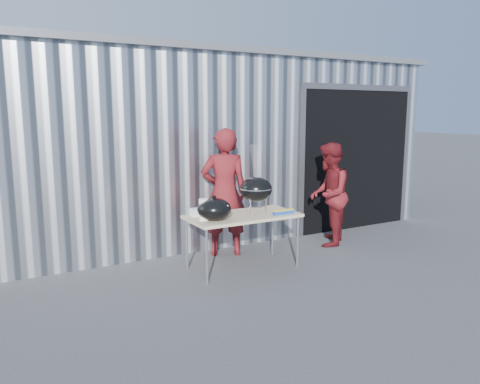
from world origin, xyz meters
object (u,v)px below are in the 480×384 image
person_bystander (329,194)px  person_cook (224,193)px  folding_table (243,218)px  kettle_grill (256,183)px

person_bystander → person_cook: bearing=-55.1°
folding_table → person_bystander: 1.81m
folding_table → person_cook: 0.73m
folding_table → kettle_grill: bearing=-10.0°
kettle_grill → person_bystander: 1.67m
person_cook → person_bystander: (1.70, -0.34, -0.12)m
kettle_grill → person_bystander: size_ratio=0.57×
person_cook → kettle_grill: bearing=120.9°
folding_table → person_cook: bearing=83.6°
kettle_grill → person_cook: person_cook is taller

